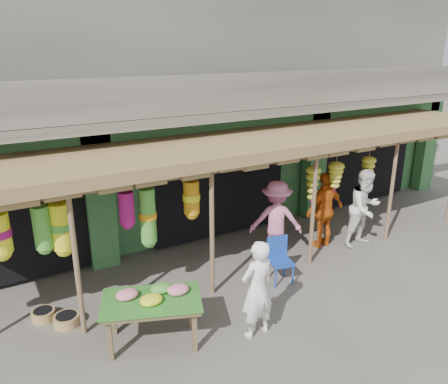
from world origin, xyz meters
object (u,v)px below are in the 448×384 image
flower_table (153,301)px  blue_chair (279,257)px  person_vendor (324,210)px  person_shopper (276,220)px  person_front (257,289)px  person_right (365,208)px

flower_table → blue_chair: bearing=32.3°
flower_table → person_vendor: person_vendor is taller
flower_table → person_vendor: bearing=36.7°
person_vendor → person_shopper: (-1.36, 0.10, -0.01)m
person_vendor → person_front: bearing=30.2°
person_front → person_right: size_ratio=0.90×
person_right → person_shopper: 2.30m
person_vendor → person_shopper: size_ratio=1.01×
flower_table → blue_chair: (2.99, 0.58, -0.24)m
person_front → person_shopper: 2.93m
flower_table → blue_chair: 3.05m
blue_chair → person_front: size_ratio=0.55×
person_front → flower_table: bearing=-28.8°
person_shopper → person_right: bearing=-161.0°
person_vendor → person_shopper: bearing=-5.6°
person_right → person_vendor: bearing=151.2°
person_shopper → blue_chair: bearing=90.5°
person_right → blue_chair: bearing=-175.0°
person_right → person_vendor: person_right is taller
blue_chair → person_shopper: person_shopper is taller
flower_table → person_front: 1.71m
person_right → person_shopper: person_right is taller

